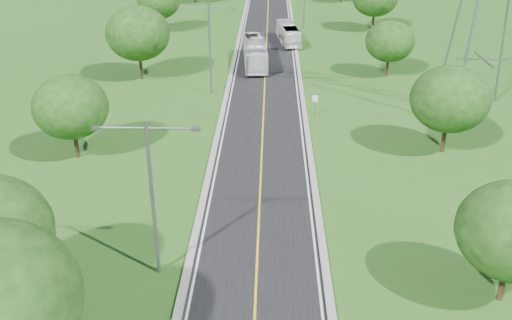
{
  "coord_description": "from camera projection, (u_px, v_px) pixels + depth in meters",
  "views": [
    {
      "loc": [
        0.75,
        -16.28,
        21.58
      ],
      "look_at": [
        -0.3,
        21.71,
        3.0
      ],
      "focal_mm": 40.0,
      "sensor_mm": 36.0,
      "label": 1
    }
  ],
  "objects": [
    {
      "name": "streetlight_mid_left",
      "position": [
        210.0,
        41.0,
        62.06
      ],
      "size": [
        5.9,
        0.25,
        10.0
      ],
      "color": "slate",
      "rests_on": "ground"
    },
    {
      "name": "tree_rb",
      "position": [
        450.0,
        99.0,
        48.48
      ],
      "size": [
        6.72,
        6.72,
        7.82
      ],
      "color": "black",
      "rests_on": "ground"
    },
    {
      "name": "curb_left",
      "position": [
        237.0,
        45.0,
        83.44
      ],
      "size": [
        0.5,
        150.0,
        0.22
      ],
      "primitive_type": "cube",
      "color": "gray",
      "rests_on": "ground"
    },
    {
      "name": "bus_outbound",
      "position": [
        288.0,
        33.0,
        84.16
      ],
      "size": [
        3.63,
        10.19,
        2.78
      ],
      "primitive_type": "imported",
      "rotation": [
        0.0,
        0.0,
        3.27
      ],
      "color": "white",
      "rests_on": "road"
    },
    {
      "name": "bus_inbound",
      "position": [
        255.0,
        53.0,
        73.74
      ],
      "size": [
        3.57,
        11.95,
        3.28
      ],
      "primitive_type": "imported",
      "rotation": [
        0.0,
        0.0,
        0.07
      ],
      "color": "white",
      "rests_on": "road"
    },
    {
      "name": "tree_rc",
      "position": [
        390.0,
        41.0,
        68.54
      ],
      "size": [
        5.88,
        5.88,
        6.84
      ],
      "color": "black",
      "rests_on": "ground"
    },
    {
      "name": "ground",
      "position": [
        266.0,
        57.0,
        78.0
      ],
      "size": [
        260.0,
        260.0,
        0.0
      ],
      "primitive_type": "plane",
      "color": "#215618",
      "rests_on": "ground"
    },
    {
      "name": "tree_lb",
      "position": [
        71.0,
        107.0,
        47.62
      ],
      "size": [
        6.3,
        6.3,
        7.33
      ],
      "color": "black",
      "rests_on": "ground"
    },
    {
      "name": "streetlight_near_left",
      "position": [
        151.0,
        187.0,
        32.43
      ],
      "size": [
        5.9,
        0.25,
        10.0
      ],
      "color": "slate",
      "rests_on": "ground"
    },
    {
      "name": "tree_lc",
      "position": [
        138.0,
        33.0,
        66.94
      ],
      "size": [
        7.56,
        7.56,
        8.79
      ],
      "color": "black",
      "rests_on": "ground"
    },
    {
      "name": "road",
      "position": [
        266.0,
        46.0,
        83.37
      ],
      "size": [
        8.0,
        150.0,
        0.06
      ],
      "primitive_type": "cube",
      "color": "black",
      "rests_on": "ground"
    },
    {
      "name": "curb_right",
      "position": [
        295.0,
        45.0,
        83.23
      ],
      "size": [
        0.5,
        150.0,
        0.22
      ],
      "primitive_type": "cube",
      "color": "gray",
      "rests_on": "ground"
    },
    {
      "name": "tree_ld",
      "position": [
        158.0,
        0.0,
        88.82
      ],
      "size": [
        6.72,
        6.72,
        7.82
      ],
      "color": "black",
      "rests_on": "ground"
    },
    {
      "name": "speed_limit_sign",
      "position": [
        315.0,
        102.0,
        57.39
      ],
      "size": [
        0.55,
        0.09,
        2.4
      ],
      "color": "slate",
      "rests_on": "ground"
    }
  ]
}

